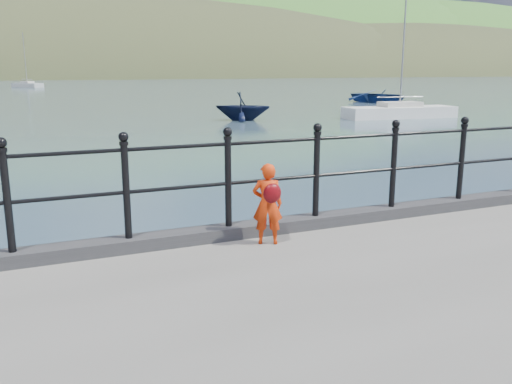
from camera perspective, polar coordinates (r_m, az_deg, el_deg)
name	(u,v)px	position (r m, az deg, el deg)	size (l,w,h in m)	color
ground	(268,301)	(7.33, 1.28, -11.39)	(600.00, 600.00, 0.00)	#2D4251
kerb	(273,226)	(6.82, 1.85, -3.61)	(60.00, 0.30, 0.15)	#28282B
railing	(274,168)	(6.65, 1.89, 2.59)	(18.11, 0.11, 1.20)	black
far_shore	(123,127)	(250.22, -13.84, 6.62)	(830.00, 200.00, 156.00)	#333A21
child	(268,203)	(6.26, 1.24, -1.19)	(0.41, 0.36, 0.96)	#EC360B
launch_blue	(380,96)	(50.98, 12.88, 9.83)	(4.09, 5.73, 1.19)	navy
launch_navy	(243,106)	(32.39, -1.42, 9.02)	(2.75, 3.19, 1.68)	black
sailboat_deep	(27,85)	(98.15, -22.93, 10.31)	(4.96, 5.92, 8.90)	beige
sailboat_near	(399,113)	(35.24, 14.87, 8.09)	(7.30, 2.71, 9.67)	white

